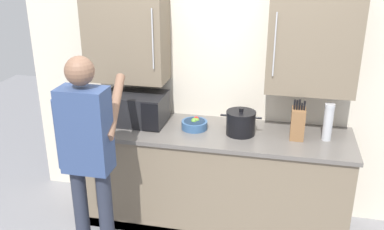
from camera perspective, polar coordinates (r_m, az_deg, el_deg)
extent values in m
cube|color=beige|center=(3.87, 3.59, 6.52)|extent=(3.63, 0.10, 2.74)
cube|color=#756651|center=(3.80, -8.75, 10.64)|extent=(0.71, 0.32, 0.83)
cylinder|color=#B7BABF|center=(3.55, -5.27, 10.02)|extent=(0.01, 0.01, 0.50)
cube|color=#756651|center=(3.56, 15.84, 9.35)|extent=(0.71, 0.32, 0.83)
cylinder|color=#B7BABF|center=(3.38, 10.96, 9.17)|extent=(0.01, 0.01, 0.50)
cube|color=#756651|center=(3.87, 2.35, -8.47)|extent=(2.35, 0.65, 0.87)
cube|color=#605B56|center=(3.67, 2.46, -2.34)|extent=(2.39, 0.69, 0.03)
cube|color=black|center=(3.82, -7.51, 0.92)|extent=(0.53, 0.36, 0.27)
cube|color=beige|center=(3.84, -8.61, 0.95)|extent=(0.34, 0.31, 0.21)
cube|color=black|center=(3.60, -5.62, -0.33)|extent=(0.15, 0.01, 0.24)
cube|color=black|center=(3.61, -13.57, -0.81)|extent=(0.03, 0.39, 0.24)
cylinder|color=#B7BABF|center=(3.60, 17.63, -1.13)|extent=(0.08, 0.08, 0.28)
cylinder|color=#B7BABF|center=(3.55, 17.91, 1.18)|extent=(0.08, 0.08, 0.03)
cube|color=brown|center=(3.57, 13.89, -1.12)|extent=(0.11, 0.15, 0.26)
cylinder|color=black|center=(3.49, 13.50, 1.36)|extent=(0.02, 0.02, 0.08)
cylinder|color=black|center=(3.49, 13.82, 1.32)|extent=(0.02, 0.02, 0.08)
cylinder|color=black|center=(3.49, 14.14, 1.36)|extent=(0.02, 0.02, 0.09)
cylinder|color=black|center=(3.50, 14.43, 1.11)|extent=(0.02, 0.02, 0.06)
cylinder|color=black|center=(3.49, 14.76, 1.23)|extent=(0.02, 0.02, 0.08)
cylinder|color=#335684|center=(3.69, 0.33, -1.33)|extent=(0.22, 0.22, 0.07)
cylinder|color=#192B42|center=(3.68, 0.33, -1.11)|extent=(0.18, 0.18, 0.04)
sphere|color=#5B9333|center=(3.67, 0.26, -0.84)|extent=(0.05, 0.05, 0.05)
sphere|color=#5B9333|center=(3.69, 0.65, -0.75)|extent=(0.04, 0.04, 0.04)
sphere|color=red|center=(3.73, 0.57, -0.54)|extent=(0.05, 0.05, 0.05)
sphere|color=#5B9333|center=(3.70, 0.29, -0.72)|extent=(0.05, 0.05, 0.05)
cylinder|color=black|center=(3.58, 6.50, -1.16)|extent=(0.24, 0.24, 0.18)
cylinder|color=black|center=(3.55, 6.57, 0.32)|extent=(0.25, 0.25, 0.02)
cylinder|color=black|center=(3.54, 6.58, 0.67)|extent=(0.04, 0.04, 0.03)
cylinder|color=black|center=(3.58, 4.22, -0.02)|extent=(0.05, 0.02, 0.02)
cylinder|color=black|center=(3.55, 8.88, -0.40)|extent=(0.05, 0.02, 0.02)
cylinder|color=#282D3D|center=(3.46, -14.42, -13.20)|extent=(0.11, 0.11, 0.87)
cylinder|color=#282D3D|center=(3.39, -11.30, -13.78)|extent=(0.11, 0.11, 0.87)
cube|color=#334775|center=(3.07, -14.01, -2.00)|extent=(0.34, 0.20, 0.62)
sphere|color=brown|center=(2.93, -14.75, 5.70)|extent=(0.20, 0.20, 0.20)
cylinder|color=brown|center=(3.20, -10.21, 1.26)|extent=(0.17, 0.56, 0.35)
cylinder|color=#334775|center=(3.18, -17.17, -2.49)|extent=(0.07, 0.07, 0.52)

